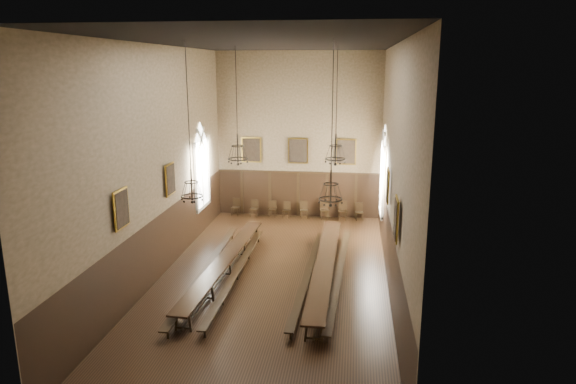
% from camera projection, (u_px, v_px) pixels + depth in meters
% --- Properties ---
extents(floor, '(9.00, 18.00, 0.02)m').
position_uv_depth(floor, '(273.00, 279.00, 20.31)').
color(floor, black).
rests_on(floor, ground).
extents(ceiling, '(9.00, 18.00, 0.02)m').
position_uv_depth(ceiling, '(271.00, 42.00, 18.16)').
color(ceiling, black).
rests_on(ceiling, ground).
extents(wall_back, '(9.00, 0.02, 9.00)m').
position_uv_depth(wall_back, '(298.00, 136.00, 27.91)').
color(wall_back, '#897054').
rests_on(wall_back, ground).
extents(wall_front, '(9.00, 0.02, 9.00)m').
position_uv_depth(wall_front, '(202.00, 250.00, 10.56)').
color(wall_front, '#897054').
rests_on(wall_front, ground).
extents(wall_left, '(0.02, 18.00, 9.00)m').
position_uv_depth(wall_left, '(157.00, 164.00, 19.80)').
color(wall_left, '#897054').
rests_on(wall_left, ground).
extents(wall_right, '(0.02, 18.00, 9.00)m').
position_uv_depth(wall_right, '(394.00, 170.00, 18.66)').
color(wall_right, '#897054').
rests_on(wall_right, ground).
extents(wainscot_panelling, '(9.00, 18.00, 2.50)m').
position_uv_depth(wainscot_panelling, '(272.00, 249.00, 20.01)').
color(wainscot_panelling, black).
rests_on(wainscot_panelling, floor).
extents(table_left, '(1.18, 9.90, 0.77)m').
position_uv_depth(table_left, '(225.00, 267.00, 20.45)').
color(table_left, black).
rests_on(table_left, floor).
extents(table_right, '(0.83, 10.48, 0.82)m').
position_uv_depth(table_right, '(325.00, 270.00, 20.10)').
color(table_right, black).
rests_on(table_right, floor).
extents(bench_left_outer, '(0.56, 10.23, 0.46)m').
position_uv_depth(bench_left_outer, '(207.00, 271.00, 20.32)').
color(bench_left_outer, black).
rests_on(bench_left_outer, floor).
extents(bench_left_inner, '(0.30, 9.73, 0.44)m').
position_uv_depth(bench_left_inner, '(237.00, 273.00, 20.16)').
color(bench_left_inner, black).
rests_on(bench_left_inner, floor).
extents(bench_right_inner, '(0.58, 9.58, 0.43)m').
position_uv_depth(bench_right_inner, '(308.00, 275.00, 19.97)').
color(bench_right_inner, black).
rests_on(bench_right_inner, floor).
extents(bench_right_outer, '(0.74, 10.16, 0.46)m').
position_uv_depth(bench_right_outer, '(339.00, 274.00, 20.00)').
color(bench_right_outer, black).
rests_on(bench_right_outer, floor).
extents(chair_0, '(0.46, 0.46, 0.96)m').
position_uv_depth(chair_0, '(236.00, 210.00, 28.95)').
color(chair_0, black).
rests_on(chair_0, floor).
extents(chair_1, '(0.46, 0.46, 0.94)m').
position_uv_depth(chair_1, '(254.00, 211.00, 28.70)').
color(chair_1, black).
rests_on(chair_1, floor).
extents(chair_2, '(0.40, 0.40, 0.88)m').
position_uv_depth(chair_2, '(273.00, 212.00, 28.66)').
color(chair_2, black).
rests_on(chair_2, floor).
extents(chair_3, '(0.43, 0.43, 0.87)m').
position_uv_depth(chair_3, '(286.00, 213.00, 28.53)').
color(chair_3, black).
rests_on(chair_3, floor).
extents(chair_4, '(0.48, 0.48, 0.93)m').
position_uv_depth(chair_4, '(304.00, 213.00, 28.42)').
color(chair_4, black).
rests_on(chair_4, floor).
extents(chair_5, '(0.53, 0.53, 1.04)m').
position_uv_depth(chair_5, '(325.00, 213.00, 28.24)').
color(chair_5, black).
rests_on(chair_5, floor).
extents(chair_6, '(0.47, 0.47, 1.02)m').
position_uv_depth(chair_6, '(343.00, 214.00, 28.11)').
color(chair_6, black).
rests_on(chair_6, floor).
extents(chair_7, '(0.47, 0.47, 0.94)m').
position_uv_depth(chair_7, '(359.00, 215.00, 28.00)').
color(chair_7, black).
rests_on(chair_7, floor).
extents(chandelier_back_left, '(0.84, 0.84, 4.73)m').
position_uv_depth(chandelier_back_left, '(238.00, 151.00, 21.35)').
color(chandelier_back_left, black).
rests_on(chandelier_back_left, ceiling).
extents(chandelier_back_right, '(0.87, 0.87, 4.78)m').
position_uv_depth(chandelier_back_right, '(336.00, 152.00, 21.59)').
color(chandelier_back_right, black).
rests_on(chandelier_back_right, ceiling).
extents(chandelier_front_left, '(0.75, 0.75, 5.17)m').
position_uv_depth(chandelier_front_left, '(192.00, 184.00, 17.05)').
color(chandelier_front_left, black).
rests_on(chandelier_front_left, ceiling).
extents(chandelier_front_right, '(0.79, 0.79, 5.18)m').
position_uv_depth(chandelier_front_right, '(331.00, 188.00, 16.69)').
color(chandelier_front_right, black).
rests_on(chandelier_front_right, ceiling).
extents(portrait_back_0, '(1.10, 0.12, 1.40)m').
position_uv_depth(portrait_back_0, '(251.00, 150.00, 28.30)').
color(portrait_back_0, '#A78228').
rests_on(portrait_back_0, wall_back).
extents(portrait_back_1, '(1.10, 0.12, 1.40)m').
position_uv_depth(portrait_back_1, '(298.00, 151.00, 27.97)').
color(portrait_back_1, '#A78228').
rests_on(portrait_back_1, wall_back).
extents(portrait_back_2, '(1.10, 0.12, 1.40)m').
position_uv_depth(portrait_back_2, '(346.00, 152.00, 27.64)').
color(portrait_back_2, '#A78228').
rests_on(portrait_back_2, wall_back).
extents(portrait_left_0, '(0.12, 1.00, 1.30)m').
position_uv_depth(portrait_left_0, '(170.00, 179.00, 20.94)').
color(portrait_left_0, '#A78228').
rests_on(portrait_left_0, wall_left).
extents(portrait_left_1, '(0.12, 1.00, 1.30)m').
position_uv_depth(portrait_left_1, '(121.00, 209.00, 16.61)').
color(portrait_left_1, '#A78228').
rests_on(portrait_left_1, wall_left).
extents(portrait_right_0, '(0.12, 1.00, 1.30)m').
position_uv_depth(portrait_right_0, '(388.00, 186.00, 19.83)').
color(portrait_right_0, '#A78228').
rests_on(portrait_right_0, wall_right).
extents(portrait_right_1, '(0.12, 1.00, 1.30)m').
position_uv_depth(portrait_right_1, '(396.00, 219.00, 15.50)').
color(portrait_right_1, '#A78228').
rests_on(portrait_right_1, wall_right).
extents(window_right, '(0.20, 2.20, 4.60)m').
position_uv_depth(window_right, '(383.00, 170.00, 24.23)').
color(window_right, white).
rests_on(window_right, wall_right).
extents(window_left, '(0.20, 2.20, 4.60)m').
position_uv_depth(window_left, '(202.00, 166.00, 25.35)').
color(window_left, white).
rests_on(window_left, wall_left).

